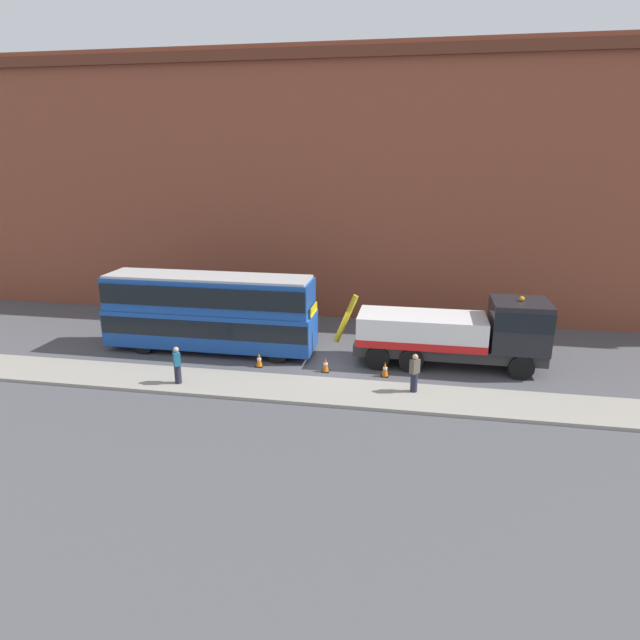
{
  "coord_description": "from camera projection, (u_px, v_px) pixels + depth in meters",
  "views": [
    {
      "loc": [
        3.91,
        -25.66,
        9.92
      ],
      "look_at": [
        -0.74,
        0.04,
        2.0
      ],
      "focal_mm": 30.59,
      "sensor_mm": 36.0,
      "label": 1
    }
  ],
  "objects": [
    {
      "name": "ground_plane",
      "position": [
        334.0,
        359.0,
        27.71
      ],
      "size": [
        120.0,
        120.0,
        0.0
      ],
      "primitive_type": "plane",
      "color": "#4C4C51"
    },
    {
      "name": "double_decker_bus",
      "position": [
        209.0,
        310.0,
        28.21
      ],
      "size": [
        11.06,
        2.61,
        4.06
      ],
      "rotation": [
        0.0,
        0.0,
        -0.01
      ],
      "color": "#19479E",
      "rests_on": "ground_plane"
    },
    {
      "name": "traffic_cone_near_bus",
      "position": [
        259.0,
        360.0,
        26.55
      ],
      "size": [
        0.36,
        0.36,
        0.72
      ],
      "color": "orange",
      "rests_on": "ground_plane"
    },
    {
      "name": "recovery_tow_truck",
      "position": [
        459.0,
        332.0,
        26.2
      ],
      "size": [
        10.15,
        2.68,
        3.67
      ],
      "rotation": [
        0.0,
        0.0,
        -0.01
      ],
      "color": "#2D2D2D",
      "rests_on": "ground_plane"
    },
    {
      "name": "building_facade",
      "position": [
        355.0,
        187.0,
        32.81
      ],
      "size": [
        60.0,
        1.5,
        16.0
      ],
      "color": "brown",
      "rests_on": "ground_plane"
    },
    {
      "name": "near_kerb",
      "position": [
        319.0,
        391.0,
        23.73
      ],
      "size": [
        60.0,
        2.8,
        0.15
      ],
      "primitive_type": "cube",
      "color": "gray",
      "rests_on": "ground_plane"
    },
    {
      "name": "pedestrian_onlooker",
      "position": [
        177.0,
        366.0,
        24.13
      ],
      "size": [
        0.45,
        0.48,
        1.71
      ],
      "rotation": [
        0.0,
        0.0,
        0.64
      ],
      "color": "#232333",
      "rests_on": "near_kerb"
    },
    {
      "name": "pedestrian_bystander",
      "position": [
        414.0,
        373.0,
        23.26
      ],
      "size": [
        0.46,
        0.47,
        1.71
      ],
      "rotation": [
        0.0,
        0.0,
        2.4
      ],
      "color": "#232333",
      "rests_on": "near_kerb"
    },
    {
      "name": "traffic_cone_near_truck",
      "position": [
        385.0,
        369.0,
        25.39
      ],
      "size": [
        0.36,
        0.36,
        0.72
      ],
      "color": "orange",
      "rests_on": "ground_plane"
    },
    {
      "name": "traffic_cone_midway",
      "position": [
        326.0,
        365.0,
        25.94
      ],
      "size": [
        0.36,
        0.36,
        0.72
      ],
      "color": "orange",
      "rests_on": "ground_plane"
    }
  ]
}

